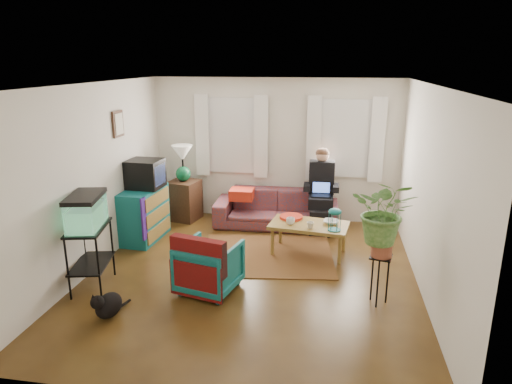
% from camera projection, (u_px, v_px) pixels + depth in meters
% --- Properties ---
extents(floor, '(4.50, 5.00, 0.01)m').
position_uv_depth(floor, '(251.00, 275.00, 6.36)').
color(floor, '#4F2B14').
rests_on(floor, ground).
extents(ceiling, '(4.50, 5.00, 0.01)m').
position_uv_depth(ceiling, '(251.00, 85.00, 5.64)').
color(ceiling, white).
rests_on(ceiling, wall_back).
extents(wall_back, '(4.50, 0.01, 2.60)m').
position_uv_depth(wall_back, '(275.00, 150.00, 8.37)').
color(wall_back, silver).
rests_on(wall_back, floor).
extents(wall_front, '(4.50, 0.01, 2.60)m').
position_uv_depth(wall_front, '(195.00, 268.00, 3.63)').
color(wall_front, silver).
rests_on(wall_front, floor).
extents(wall_left, '(0.01, 5.00, 2.60)m').
position_uv_depth(wall_left, '(93.00, 179.00, 6.36)').
color(wall_left, silver).
rests_on(wall_left, floor).
extents(wall_right, '(0.01, 5.00, 2.60)m').
position_uv_depth(wall_right, '(430.00, 194.00, 5.64)').
color(wall_right, silver).
rests_on(wall_right, floor).
extents(window_left, '(1.08, 0.04, 1.38)m').
position_uv_depth(window_left, '(232.00, 136.00, 8.41)').
color(window_left, white).
rests_on(window_left, wall_back).
extents(window_right, '(1.08, 0.04, 1.38)m').
position_uv_depth(window_right, '(345.00, 139.00, 8.08)').
color(window_right, white).
rests_on(window_right, wall_back).
extents(curtains_left, '(1.36, 0.06, 1.50)m').
position_uv_depth(curtains_left, '(231.00, 136.00, 8.33)').
color(curtains_left, white).
rests_on(curtains_left, wall_back).
extents(curtains_right, '(1.36, 0.06, 1.50)m').
position_uv_depth(curtains_right, '(345.00, 139.00, 8.00)').
color(curtains_right, white).
rests_on(curtains_right, wall_back).
extents(picture_frame, '(0.04, 0.32, 0.40)m').
position_uv_depth(picture_frame, '(119.00, 124.00, 6.98)').
color(picture_frame, '#3D2616').
rests_on(picture_frame, wall_left).
extents(area_rug, '(2.18, 1.83, 0.01)m').
position_uv_depth(area_rug, '(267.00, 255.00, 7.02)').
color(area_rug, brown).
rests_on(area_rug, floor).
extents(sofa, '(2.20, 0.92, 0.85)m').
position_uv_depth(sofa, '(276.00, 203.00, 8.17)').
color(sofa, brown).
rests_on(sofa, floor).
extents(seated_person, '(0.56, 0.68, 1.30)m').
position_uv_depth(seated_person, '(321.00, 193.00, 8.00)').
color(seated_person, black).
rests_on(seated_person, sofa).
extents(side_table, '(0.60, 0.60, 0.74)m').
position_uv_depth(side_table, '(184.00, 200.00, 8.52)').
color(side_table, '#382015').
rests_on(side_table, floor).
extents(table_lamp, '(0.45, 0.45, 0.68)m').
position_uv_depth(table_lamp, '(183.00, 164.00, 8.33)').
color(table_lamp, white).
rests_on(table_lamp, side_table).
extents(dresser, '(0.54, 1.00, 0.87)m').
position_uv_depth(dresser, '(144.00, 214.00, 7.55)').
color(dresser, '#105F63').
rests_on(dresser, floor).
extents(crt_tv, '(0.56, 0.51, 0.46)m').
position_uv_depth(crt_tv, '(145.00, 174.00, 7.45)').
color(crt_tv, black).
rests_on(crt_tv, dresser).
extents(aquarium_stand, '(0.57, 0.83, 0.84)m').
position_uv_depth(aquarium_stand, '(91.00, 257.00, 5.94)').
color(aquarium_stand, black).
rests_on(aquarium_stand, floor).
extents(aquarium, '(0.51, 0.75, 0.44)m').
position_uv_depth(aquarium, '(86.00, 211.00, 5.76)').
color(aquarium, '#7FD899').
rests_on(aquarium, aquarium_stand).
extents(black_cat, '(0.37, 0.47, 0.35)m').
position_uv_depth(black_cat, '(109.00, 303.00, 5.30)').
color(black_cat, black).
rests_on(black_cat, floor).
extents(armchair, '(0.84, 0.81, 0.73)m').
position_uv_depth(armchair, '(209.00, 264.00, 5.88)').
color(armchair, '#135273').
rests_on(armchair, floor).
extents(serape_throw, '(0.75, 0.34, 0.60)m').
position_uv_depth(serape_throw, '(198.00, 262.00, 5.59)').
color(serape_throw, '#9E0A0A').
rests_on(serape_throw, armchair).
extents(coffee_table, '(1.25, 0.80, 0.49)m').
position_uv_depth(coffee_table, '(309.00, 239.00, 7.03)').
color(coffee_table, brown).
rests_on(coffee_table, floor).
extents(cup_a, '(0.15, 0.15, 0.10)m').
position_uv_depth(cup_a, '(291.00, 221.00, 6.93)').
color(cup_a, white).
rests_on(cup_a, coffee_table).
extents(cup_b, '(0.12, 0.12, 0.10)m').
position_uv_depth(cup_b, '(310.00, 225.00, 6.76)').
color(cup_b, beige).
rests_on(cup_b, coffee_table).
extents(bowl, '(0.26, 0.26, 0.06)m').
position_uv_depth(bowl, '(331.00, 222.00, 6.96)').
color(bowl, white).
rests_on(bowl, coffee_table).
extents(snack_tray, '(0.41, 0.41, 0.04)m').
position_uv_depth(snack_tray, '(291.00, 217.00, 7.20)').
color(snack_tray, '#B21414').
rests_on(snack_tray, coffee_table).
extents(birdcage, '(0.22, 0.22, 0.34)m').
position_uv_depth(birdcage, '(335.00, 219.00, 6.65)').
color(birdcage, '#115B6B').
rests_on(birdcage, coffee_table).
extents(plant_stand, '(0.32, 0.32, 0.63)m').
position_uv_depth(plant_stand, '(379.00, 280.00, 5.55)').
color(plant_stand, black).
rests_on(plant_stand, floor).
extents(potted_plant, '(0.85, 0.77, 0.80)m').
position_uv_depth(potted_plant, '(384.00, 222.00, 5.34)').
color(potted_plant, '#599947').
rests_on(potted_plant, plant_stand).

